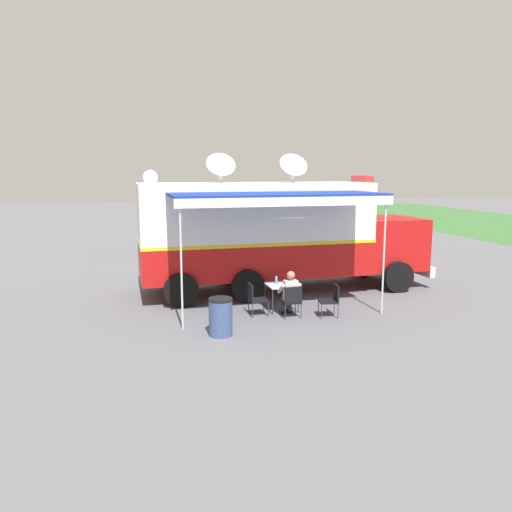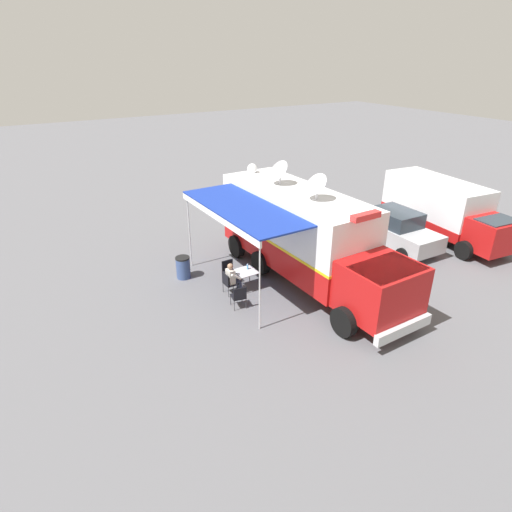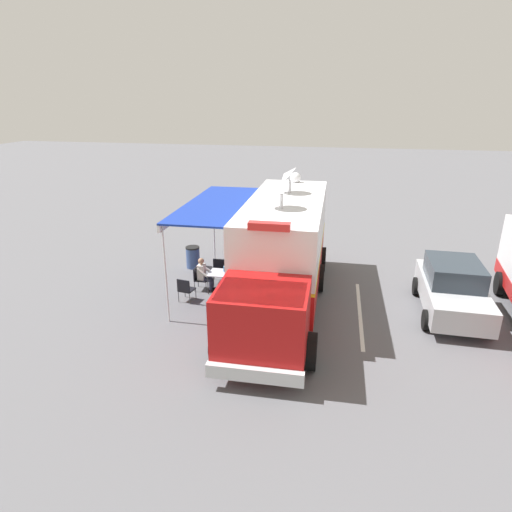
{
  "view_description": "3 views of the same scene",
  "coord_description": "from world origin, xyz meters",
  "px_view_note": "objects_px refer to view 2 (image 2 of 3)",
  "views": [
    {
      "loc": [
        15.53,
        -3.84,
        3.86
      ],
      "look_at": [
        1.14,
        -0.24,
        1.37
      ],
      "focal_mm": 35.51,
      "sensor_mm": 36.0,
      "label": 1
    },
    {
      "loc": [
        9.44,
        12.83,
        8.31
      ],
      "look_at": [
        1.81,
        0.07,
        1.19
      ],
      "focal_mm": 29.97,
      "sensor_mm": 36.0,
      "label": 2
    },
    {
      "loc": [
        -1.87,
        14.32,
        6.75
      ],
      "look_at": [
        0.89,
        0.71,
        1.66
      ],
      "focal_mm": 30.48,
      "sensor_mm": 36.0,
      "label": 3
    }
  ],
  "objects_px": {
    "water_bottle": "(248,267)",
    "folding_chair_beside_table": "(229,269)",
    "seated_responder": "(233,277)",
    "support_truck": "(442,209)",
    "car_behind_truck": "(396,229)",
    "folding_table": "(246,272)",
    "trash_bin": "(183,267)",
    "folding_chair_spare_by_truck": "(239,295)",
    "command_truck": "(305,235)",
    "folding_chair_at_table": "(228,282)"
  },
  "relations": [
    {
      "from": "folding_chair_beside_table",
      "to": "seated_responder",
      "type": "bearing_deg",
      "value": 71.57
    },
    {
      "from": "water_bottle",
      "to": "car_behind_truck",
      "type": "xyz_separation_m",
      "value": [
        -7.78,
        0.28,
        0.05
      ]
    },
    {
      "from": "folding_table",
      "to": "trash_bin",
      "type": "distance_m",
      "value": 2.71
    },
    {
      "from": "water_bottle",
      "to": "folding_chair_beside_table",
      "type": "distance_m",
      "value": 0.91
    },
    {
      "from": "folding_chair_spare_by_truck",
      "to": "folding_chair_at_table",
      "type": "bearing_deg",
      "value": -97.39
    },
    {
      "from": "water_bottle",
      "to": "trash_bin",
      "type": "xyz_separation_m",
      "value": [
        1.9,
        -1.93,
        -0.38
      ]
    },
    {
      "from": "support_truck",
      "to": "car_behind_truck",
      "type": "relative_size",
      "value": 1.65
    },
    {
      "from": "water_bottle",
      "to": "support_truck",
      "type": "distance_m",
      "value": 10.71
    },
    {
      "from": "command_truck",
      "to": "water_bottle",
      "type": "xyz_separation_m",
      "value": [
        2.18,
        -0.66,
        -1.11
      ]
    },
    {
      "from": "trash_bin",
      "to": "car_behind_truck",
      "type": "xyz_separation_m",
      "value": [
        -9.68,
        2.21,
        0.42
      ]
    },
    {
      "from": "folding_chair_at_table",
      "to": "seated_responder",
      "type": "bearing_deg",
      "value": -179.0
    },
    {
      "from": "water_bottle",
      "to": "folding_chair_beside_table",
      "type": "xyz_separation_m",
      "value": [
        0.44,
        -0.73,
        -0.32
      ]
    },
    {
      "from": "folding_chair_spare_by_truck",
      "to": "car_behind_truck",
      "type": "xyz_separation_m",
      "value": [
        -8.85,
        -0.96,
        0.37
      ]
    },
    {
      "from": "folding_chair_beside_table",
      "to": "seated_responder",
      "type": "xyz_separation_m",
      "value": [
        0.3,
        0.89,
        0.14
      ]
    },
    {
      "from": "folding_table",
      "to": "folding_chair_spare_by_truck",
      "type": "distance_m",
      "value": 1.47
    },
    {
      "from": "support_truck",
      "to": "folding_chair_at_table",
      "type": "bearing_deg",
      "value": -1.44
    },
    {
      "from": "command_truck",
      "to": "folding_chair_beside_table",
      "type": "bearing_deg",
      "value": -28.02
    },
    {
      "from": "water_bottle",
      "to": "car_behind_truck",
      "type": "distance_m",
      "value": 7.79
    },
    {
      "from": "water_bottle",
      "to": "support_truck",
      "type": "relative_size",
      "value": 0.03
    },
    {
      "from": "folding_chair_at_table",
      "to": "seated_responder",
      "type": "relative_size",
      "value": 0.7
    },
    {
      "from": "folding_table",
      "to": "water_bottle",
      "type": "xyz_separation_m",
      "value": [
        -0.13,
        -0.12,
        0.16
      ]
    },
    {
      "from": "command_truck",
      "to": "folding_table",
      "type": "distance_m",
      "value": 2.69
    },
    {
      "from": "command_truck",
      "to": "folding_table",
      "type": "height_order",
      "value": "command_truck"
    },
    {
      "from": "command_truck",
      "to": "folding_chair_beside_table",
      "type": "relative_size",
      "value": 10.96
    },
    {
      "from": "folding_chair_spare_by_truck",
      "to": "water_bottle",
      "type": "bearing_deg",
      "value": -130.59
    },
    {
      "from": "folding_chair_at_table",
      "to": "folding_chair_beside_table",
      "type": "distance_m",
      "value": 1.02
    },
    {
      "from": "command_truck",
      "to": "folding_chair_beside_table",
      "type": "distance_m",
      "value": 3.3
    },
    {
      "from": "command_truck",
      "to": "seated_responder",
      "type": "height_order",
      "value": "command_truck"
    },
    {
      "from": "water_bottle",
      "to": "folding_chair_at_table",
      "type": "xyz_separation_m",
      "value": [
        0.92,
        0.16,
        -0.32
      ]
    },
    {
      "from": "water_bottle",
      "to": "folding_table",
      "type": "bearing_deg",
      "value": 43.34
    },
    {
      "from": "support_truck",
      "to": "trash_bin",
      "type": "bearing_deg",
      "value": -10.71
    },
    {
      "from": "seated_responder",
      "to": "support_truck",
      "type": "bearing_deg",
      "value": 178.52
    },
    {
      "from": "folding_chair_beside_table",
      "to": "car_behind_truck",
      "type": "distance_m",
      "value": 8.29
    },
    {
      "from": "command_truck",
      "to": "car_behind_truck",
      "type": "bearing_deg",
      "value": -176.08
    },
    {
      "from": "seated_responder",
      "to": "car_behind_truck",
      "type": "relative_size",
      "value": 0.3
    },
    {
      "from": "folding_table",
      "to": "command_truck",
      "type": "bearing_deg",
      "value": 166.69
    },
    {
      "from": "folding_chair_beside_table",
      "to": "support_truck",
      "type": "distance_m",
      "value": 11.23
    },
    {
      "from": "folding_chair_at_table",
      "to": "support_truck",
      "type": "relative_size",
      "value": 0.12
    },
    {
      "from": "seated_responder",
      "to": "support_truck",
      "type": "relative_size",
      "value": 0.18
    },
    {
      "from": "seated_responder",
      "to": "folding_table",
      "type": "bearing_deg",
      "value": -176.34
    },
    {
      "from": "folding_chair_at_table",
      "to": "seated_responder",
      "type": "distance_m",
      "value": 0.23
    },
    {
      "from": "trash_bin",
      "to": "seated_responder",
      "type": "bearing_deg",
      "value": 119.1
    },
    {
      "from": "command_truck",
      "to": "car_behind_truck",
      "type": "xyz_separation_m",
      "value": [
        -5.6,
        -0.38,
        -1.07
      ]
    },
    {
      "from": "trash_bin",
      "to": "folding_chair_at_table",
      "type": "bearing_deg",
      "value": 114.95
    },
    {
      "from": "folding_chair_at_table",
      "to": "folding_chair_beside_table",
      "type": "relative_size",
      "value": 1.0
    },
    {
      "from": "trash_bin",
      "to": "support_truck",
      "type": "relative_size",
      "value": 0.13
    },
    {
      "from": "folding_table",
      "to": "support_truck",
      "type": "relative_size",
      "value": 0.12
    },
    {
      "from": "folding_chair_at_table",
      "to": "folding_chair_spare_by_truck",
      "type": "xyz_separation_m",
      "value": [
        0.14,
        1.08,
        0.0
      ]
    },
    {
      "from": "car_behind_truck",
      "to": "folding_chair_beside_table",
      "type": "bearing_deg",
      "value": -7.01
    },
    {
      "from": "car_behind_truck",
      "to": "support_truck",
      "type": "bearing_deg",
      "value": 176.62
    }
  ]
}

